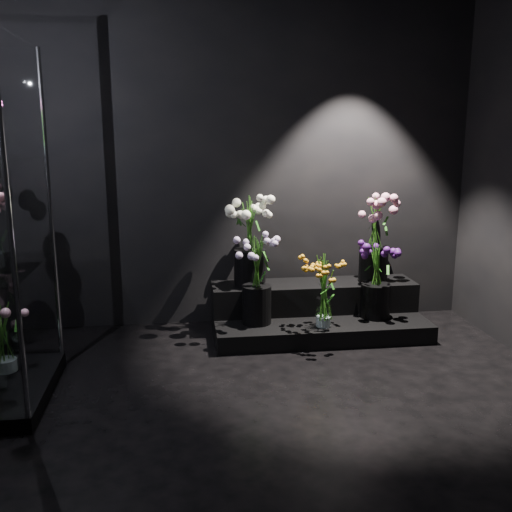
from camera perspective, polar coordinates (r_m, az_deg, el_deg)
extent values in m
plane|color=black|center=(3.36, 2.51, -17.37)|extent=(4.00, 4.00, 0.00)
plane|color=black|center=(4.90, -1.52, 9.33)|extent=(4.00, 0.00, 4.00)
plane|color=black|center=(1.05, 23.03, -3.51)|extent=(4.00, 0.00, 4.00)
cube|color=black|center=(4.84, 6.27, -6.86)|extent=(1.75, 0.78, 0.15)
cube|color=black|center=(4.96, 5.78, -4.01)|extent=(1.75, 0.39, 0.24)
cube|color=black|center=(4.06, -24.04, -12.19)|extent=(0.60, 1.00, 0.10)
cylinder|color=white|center=(4.55, 6.78, -5.61)|extent=(0.13, 0.13, 0.24)
cylinder|color=black|center=(4.59, 0.07, -4.86)|extent=(0.24, 0.24, 0.31)
cylinder|color=black|center=(4.84, 11.83, -4.38)|extent=(0.25, 0.25, 0.28)
cylinder|color=black|center=(4.77, -0.63, -1.17)|extent=(0.27, 0.27, 0.31)
cylinder|color=black|center=(4.99, 11.65, -0.82)|extent=(0.25, 0.25, 0.31)
cylinder|color=white|center=(4.17, -23.80, -8.98)|extent=(0.15, 0.15, 0.24)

